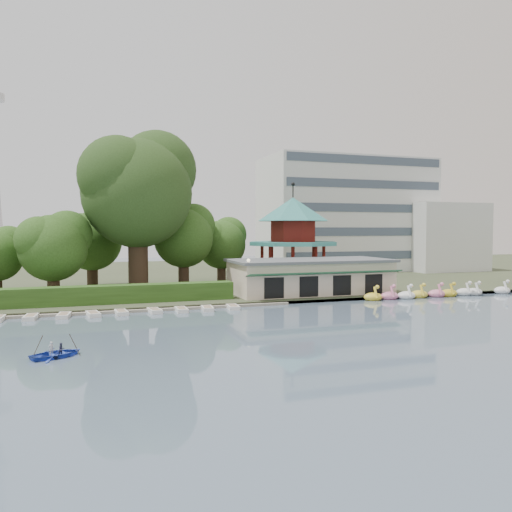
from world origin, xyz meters
name	(u,v)px	position (x,y,z in m)	size (l,w,h in m)	color
ground_plane	(312,342)	(0.00, 0.00, 0.00)	(220.00, 220.00, 0.00)	slate
shore	(180,275)	(0.00, 52.00, 0.20)	(220.00, 70.00, 0.40)	#424930
embankment	(239,304)	(0.00, 17.30, 0.15)	(220.00, 0.60, 0.30)	gray
dock	(117,311)	(-12.00, 17.20, 0.12)	(34.00, 1.60, 0.24)	gray
boathouse	(310,276)	(10.00, 21.97, 2.37)	(18.60, 9.39, 3.90)	beige
pavilion	(293,231)	(12.00, 32.00, 7.48)	(12.40, 12.40, 13.50)	beige
office_building	(362,219)	(32.67, 49.00, 9.73)	(38.00, 18.00, 20.00)	silver
hedge	(83,295)	(-15.00, 20.50, 1.30)	(30.00, 2.00, 1.80)	#31561C
lamp_post	(248,271)	(1.50, 19.00, 3.34)	(0.36, 0.36, 4.28)	black
big_tree	(139,185)	(-8.83, 28.20, 12.85)	(13.75, 12.81, 19.13)	#3A281C
small_trees	(108,241)	(-12.22, 31.76, 6.35)	(39.98, 17.44, 10.72)	#3A281C
swan_boats	(436,294)	(23.38, 16.59, 0.40)	(20.16, 2.15, 1.92)	yellow
moored_rowboats	(94,314)	(-14.05, 15.82, 0.18)	(27.02, 2.69, 0.36)	white
rowboat_with_passengers	(56,350)	(-16.35, 1.32, 0.44)	(5.10, 4.51, 2.01)	#2D49B6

